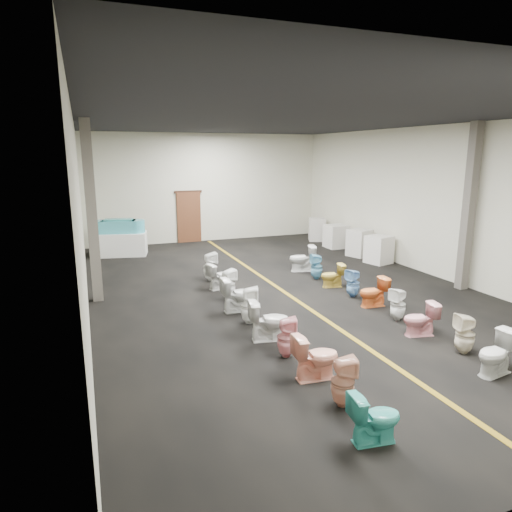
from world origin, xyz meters
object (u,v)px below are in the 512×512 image
object	(u,v)px
toilet_left_1	(343,382)
toilet_left_6	(238,294)
appliance_crate_d	(317,230)
bathtub	(119,227)
toilet_right_7	(332,276)
toilet_right_5	(374,292)
toilet_left_8	(220,276)
toilet_right_3	(420,319)
toilet_left_2	(316,357)
toilet_right_9	(302,258)
toilet_right_4	(398,304)
toilet_right_8	(317,267)
toilet_left_7	(228,284)
toilet_left_4	(269,321)
display_table	(120,244)
appliance_crate_b	(359,243)
appliance_crate_a	(379,250)
toilet_left_9	(210,267)
toilet_left_0	(375,418)
toilet_right_1	(497,354)
toilet_right_6	(353,283)
toilet_right_2	(465,334)
toilet_left_5	(249,305)
toilet_left_3	(286,337)
appliance_crate_c	(336,236)

from	to	relation	value
toilet_left_1	toilet_left_6	xyz separation A→B (m)	(-0.11, 4.52, 0.02)
appliance_crate_d	toilet_left_6	size ratio (longest dim) A/B	1.16
bathtub	toilet_left_6	xyz separation A→B (m)	(2.11, -7.34, -0.66)
toilet_right_7	toilet_right_5	bearing A→B (deg)	12.80
appliance_crate_d	toilet_left_1	xyz separation A→B (m)	(-5.95, -11.87, -0.09)
toilet_left_8	toilet_right_3	xyz separation A→B (m)	(2.90, -4.68, -0.01)
toilet_left_2	toilet_right_9	world-z (taller)	toilet_right_9
bathtub	toilet_right_4	xyz separation A→B (m)	(5.27, -9.19, -0.70)
appliance_crate_d	toilet_right_7	world-z (taller)	appliance_crate_d
toilet_right_4	toilet_right_8	distance (m)	3.71
toilet_left_7	toilet_right_5	distance (m)	3.64
toilet_left_4	toilet_left_2	bearing A→B (deg)	-166.22
toilet_left_4	toilet_right_4	size ratio (longest dim) A/B	1.09
toilet_right_3	toilet_right_5	bearing A→B (deg)	-173.28
toilet_right_3	toilet_right_4	size ratio (longest dim) A/B	0.94
toilet_right_9	toilet_left_2	bearing A→B (deg)	-10.53
display_table	appliance_crate_b	bearing A→B (deg)	-21.59
toilet_right_4	appliance_crate_a	bearing A→B (deg)	133.75
appliance_crate_b	toilet_left_2	bearing A→B (deg)	-127.44
toilet_left_9	toilet_right_4	xyz separation A→B (m)	(3.09, -4.65, -0.05)
appliance_crate_a	appliance_crate_b	bearing A→B (deg)	90.00
toilet_left_0	toilet_left_8	xyz separation A→B (m)	(0.08, 7.35, 0.02)
toilet_right_1	toilet_right_6	xyz separation A→B (m)	(0.09, 4.56, -0.01)
bathtub	toilet_right_9	size ratio (longest dim) A/B	2.20
appliance_crate_b	toilet_right_6	bearing A→B (deg)	-125.06
appliance_crate_a	toilet_left_2	bearing A→B (deg)	-132.09
appliance_crate_d	toilet_left_0	distance (m)	14.12
toilet_right_8	toilet_right_5	bearing A→B (deg)	14.11
bathtub	display_table	bearing A→B (deg)	-49.57
appliance_crate_d	toilet_left_7	bearing A→B (deg)	-133.24
appliance_crate_b	toilet_right_3	bearing A→B (deg)	-113.88
display_table	toilet_left_4	size ratio (longest dim) A/B	2.31
appliance_crate_a	toilet_left_9	size ratio (longest dim) A/B	1.10
appliance_crate_a	toilet_right_6	distance (m)	4.15
appliance_crate_b	toilet_right_2	world-z (taller)	appliance_crate_b
toilet_right_1	toilet_right_8	distance (m)	6.45
toilet_left_1	toilet_left_5	size ratio (longest dim) A/B	0.93
toilet_left_0	toilet_right_4	world-z (taller)	toilet_right_4
toilet_left_2	toilet_right_5	world-z (taller)	toilet_left_2
appliance_crate_a	toilet_left_3	bearing A→B (deg)	-137.00
toilet_right_9	toilet_left_9	bearing A→B (deg)	-74.63
appliance_crate_a	toilet_left_3	xyz separation A→B (m)	(-6.03, -5.62, -0.09)
appliance_crate_a	toilet_left_0	xyz separation A→B (m)	(-6.02, -8.35, -0.12)
toilet_left_2	toilet_left_6	bearing A→B (deg)	5.69
toilet_left_9	toilet_right_1	distance (m)	7.97
bathtub	toilet_left_8	xyz separation A→B (m)	(2.23, -5.41, -0.71)
toilet_right_7	appliance_crate_c	bearing A→B (deg)	158.33
appliance_crate_c	toilet_right_1	world-z (taller)	appliance_crate_c
toilet_left_3	toilet_right_7	bearing A→B (deg)	-24.01
bathtub	toilet_right_9	distance (m)	6.92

